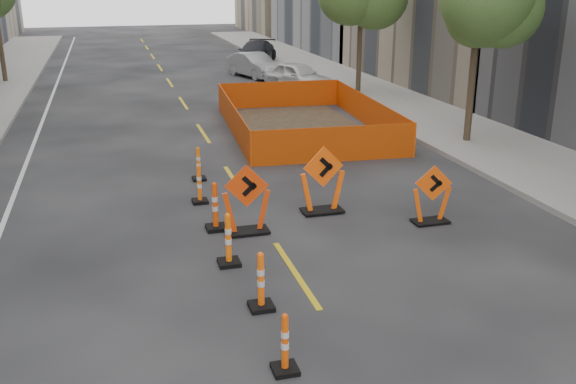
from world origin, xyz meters
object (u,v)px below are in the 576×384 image
object	(u,v)px
channelizer_3	(285,343)
channelizer_4	(261,281)
channelizer_6	(215,206)
channelizer_7	(199,184)
chevron_sign_center	(323,180)
chevron_sign_right	(432,194)
parked_car_mid	(254,65)
parked_car_far	(256,53)
channelizer_5	(228,239)
channelizer_8	(198,164)
parked_car_near	(298,76)
chevron_sign_left	(246,199)

from	to	relation	value
channelizer_3	channelizer_4	xyz separation A→B (m)	(0.10, 1.90, 0.06)
channelizer_6	channelizer_7	size ratio (longest dim) A/B	1.14
chevron_sign_center	chevron_sign_right	world-z (taller)	chevron_sign_center
channelizer_4	channelizer_6	size ratio (longest dim) A/B	0.94
chevron_sign_center	parked_car_mid	world-z (taller)	chevron_sign_center
parked_car_far	channelizer_3	bearing A→B (deg)	-78.38
channelizer_7	chevron_sign_right	bearing A→B (deg)	-29.77
channelizer_5	channelizer_8	world-z (taller)	channelizer_5
parked_car_mid	channelizer_5	bearing A→B (deg)	-122.16
channelizer_3	chevron_sign_right	size ratio (longest dim) A/B	0.67
channelizer_8	chevron_sign_right	bearing A→B (deg)	-45.19
channelizer_7	chevron_sign_center	size ratio (longest dim) A/B	0.59
channelizer_5	parked_car_near	bearing A→B (deg)	69.68
parked_car_far	channelizer_4	bearing A→B (deg)	-78.93
channelizer_7	chevron_sign_left	xyz separation A→B (m)	(0.72, -2.29, 0.30)
parked_car_mid	chevron_sign_center	bearing A→B (deg)	-116.67
chevron_sign_left	parked_car_far	bearing A→B (deg)	87.47
channelizer_7	parked_car_near	size ratio (longest dim) A/B	0.25
channelizer_3	channelizer_4	world-z (taller)	channelizer_4
channelizer_7	chevron_sign_center	world-z (taller)	chevron_sign_center
chevron_sign_right	parked_car_mid	world-z (taller)	chevron_sign_right
chevron_sign_left	parked_car_mid	bearing A→B (deg)	87.61
chevron_sign_left	parked_car_far	world-z (taller)	chevron_sign_left
chevron_sign_left	channelizer_4	bearing A→B (deg)	-87.32
parked_car_near	channelizer_4	bearing A→B (deg)	-132.82
channelizer_4	parked_car_mid	world-z (taller)	parked_car_mid
parked_car_far	chevron_sign_right	bearing A→B (deg)	-70.84
channelizer_3	parked_car_far	bearing A→B (deg)	77.76
channelizer_5	chevron_sign_right	size ratio (longest dim) A/B	0.78
channelizer_5	parked_car_mid	distance (m)	24.62
channelizer_4	channelizer_7	size ratio (longest dim) A/B	1.07
channelizer_4	channelizer_7	world-z (taller)	channelizer_4
parked_car_mid	channelizer_6	bearing A→B (deg)	-123.18
chevron_sign_left	parked_car_near	distance (m)	18.87
channelizer_6	parked_car_near	world-z (taller)	parked_car_near
chevron_sign_center	parked_car_far	xyz separation A→B (m)	(4.50, 26.73, -0.10)
channelizer_7	channelizer_8	world-z (taller)	channelizer_7
channelizer_7	chevron_sign_left	size ratio (longest dim) A/B	0.62
chevron_sign_center	channelizer_6	bearing A→B (deg)	-174.01
channelizer_5	channelizer_8	size ratio (longest dim) A/B	1.14
chevron_sign_left	parked_car_far	xyz separation A→B (m)	(6.54, 27.52, -0.07)
channelizer_6	chevron_sign_right	distance (m)	4.96
channelizer_6	parked_car_far	size ratio (longest dim) A/B	0.22
channelizer_8	parked_car_near	world-z (taller)	parked_car_near
channelizer_5	parked_car_mid	size ratio (longest dim) A/B	0.27
channelizer_7	chevron_sign_center	xyz separation A→B (m)	(2.76, -1.49, 0.34)
channelizer_3	channelizer_8	xyz separation A→B (m)	(0.11, 9.51, 0.00)
channelizer_7	parked_car_far	world-z (taller)	parked_car_far
chevron_sign_left	parked_car_far	distance (m)	28.29
chevron_sign_center	channelizer_5	bearing A→B (deg)	-142.44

